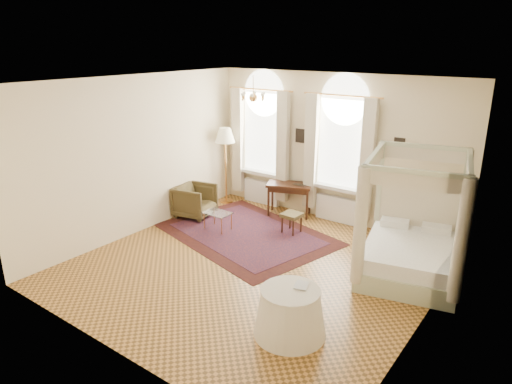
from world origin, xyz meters
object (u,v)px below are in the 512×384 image
at_px(nightstand, 449,240).
at_px(writing_desk, 289,188).
at_px(armchair, 195,201).
at_px(floor_lamp, 225,139).
at_px(canopy_bed, 410,250).
at_px(side_table, 290,312).
at_px(coffee_table, 218,214).
at_px(stool, 292,217).

xyz_separation_m(nightstand, writing_desk, (-3.61, -0.08, 0.38)).
height_order(writing_desk, armchair, writing_desk).
height_order(writing_desk, floor_lamp, floor_lamp).
height_order(canopy_bed, side_table, canopy_bed).
bearing_deg(coffee_table, armchair, 162.42).
bearing_deg(coffee_table, floor_lamp, 123.93).
height_order(canopy_bed, armchair, canopy_bed).
relative_size(writing_desk, floor_lamp, 0.60).
xyz_separation_m(canopy_bed, armchair, (-5.00, -0.10, -0.11)).
xyz_separation_m(nightstand, coffee_table, (-4.38, -1.75, 0.08)).
distance_m(canopy_bed, floor_lamp, 5.31).
bearing_deg(writing_desk, side_table, -57.62).
distance_m(nightstand, side_table, 4.16).
xyz_separation_m(nightstand, armchair, (-5.34, -1.45, 0.10)).
relative_size(coffee_table, side_table, 0.57).
relative_size(writing_desk, armchair, 1.38).
height_order(stool, side_table, side_table).
bearing_deg(armchair, side_table, -133.49).
bearing_deg(stool, floor_lamp, 163.43).
xyz_separation_m(stool, armchair, (-2.35, -0.50, 0.01)).
relative_size(canopy_bed, coffee_table, 3.94).
relative_size(writing_desk, side_table, 1.13).
distance_m(coffee_table, floor_lamp, 2.23).
xyz_separation_m(writing_desk, floor_lamp, (-1.79, -0.16, 0.97)).
xyz_separation_m(canopy_bed, writing_desk, (-3.27, 1.28, 0.17)).
xyz_separation_m(canopy_bed, side_table, (-0.78, -2.65, -0.15)).
bearing_deg(stool, nightstand, 17.69).
xyz_separation_m(writing_desk, stool, (0.62, -0.88, -0.29)).
bearing_deg(stool, coffee_table, -150.08).
relative_size(nightstand, coffee_table, 0.95).
bearing_deg(side_table, armchair, 148.84).
bearing_deg(coffee_table, nightstand, 21.83).
xyz_separation_m(stool, side_table, (1.87, -3.05, -0.03)).
distance_m(nightstand, coffee_table, 4.72).
distance_m(writing_desk, armchair, 2.23).
bearing_deg(stool, canopy_bed, -8.54).
height_order(stool, armchair, armchair).
relative_size(armchair, coffee_table, 1.43).
relative_size(stool, side_table, 0.44).
height_order(nightstand, floor_lamp, floor_lamp).
distance_m(canopy_bed, side_table, 2.77).
bearing_deg(canopy_bed, coffee_table, -174.32).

